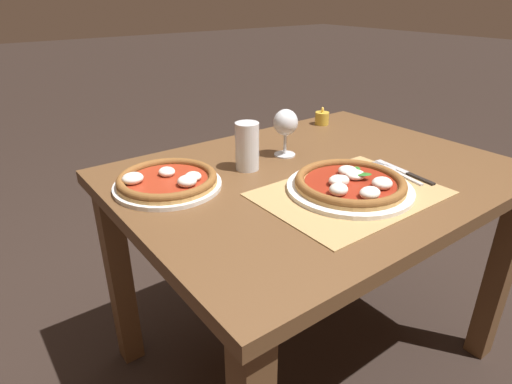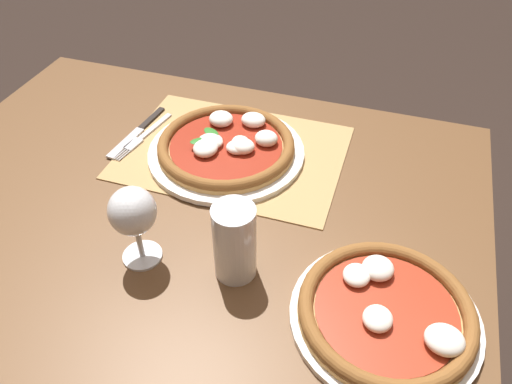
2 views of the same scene
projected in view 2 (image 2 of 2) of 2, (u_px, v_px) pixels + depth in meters
name	position (u px, v px, depth m)	size (l,w,h in m)	color
ground_plane	(208.00, 379.00, 1.50)	(24.00, 24.00, 0.00)	black
dining_table	(189.00, 236.00, 1.07)	(1.18, 0.88, 0.74)	brown
paper_placemat	(233.00, 152.00, 1.11)	(0.48, 0.35, 0.00)	#A88451
pizza_near	(227.00, 146.00, 1.09)	(0.34, 0.34, 0.05)	silver
pizza_far	(386.00, 312.00, 0.77)	(0.30, 0.30, 0.05)	silver
wine_glass	(133.00, 214.00, 0.81)	(0.08, 0.08, 0.16)	silver
pint_glass	(235.00, 243.00, 0.82)	(0.07, 0.07, 0.15)	silver
fork	(143.00, 136.00, 1.15)	(0.05, 0.20, 0.00)	#B7B7BC
knife	(137.00, 132.00, 1.16)	(0.04, 0.22, 0.01)	black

